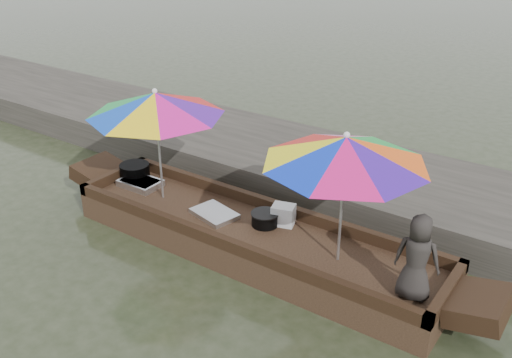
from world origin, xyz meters
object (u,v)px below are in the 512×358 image
Objects in this scene: boat_hull at (251,241)px; supply_bag at (283,215)px; cooking_pot at (135,172)px; umbrella_stern at (342,199)px; charcoal_grill at (265,219)px; vendor at (417,257)px; tray_scallop at (214,214)px; umbrella_bow at (159,145)px; tray_crayfish at (140,183)px.

supply_bag is (0.26, 0.33, 0.30)m from boat_hull.
boat_hull is at bearing -5.30° from cooking_pot.
charcoal_grill is at bearing 171.17° from umbrella_stern.
charcoal_grill is at bearing 63.88° from boat_hull.
vendor reaches higher than charcoal_grill.
tray_scallop reaches higher than boat_hull.
umbrella_bow is at bearing -173.74° from charcoal_grill.
vendor is (4.40, -0.38, 0.36)m from cooking_pot.
cooking_pot is 0.24× the size of umbrella_stern.
charcoal_grill is 1.33m from umbrella_stern.
umbrella_bow is at bearing 179.78° from tray_scallop.
tray_scallop is at bearing -179.89° from umbrella_stern.
cooking_pot is 4.43m from vendor.
tray_crayfish is 0.89m from umbrella_bow.
vendor reaches higher than tray_crayfish.
tray_crayfish is at bearing 178.65° from umbrella_stern.
boat_hull is 2.25m from vendor.
supply_bag is at bearing 21.46° from tray_scallop.
umbrella_stern is at bearing -1.35° from tray_crayfish.
tray_scallop is 2.78m from vendor.
supply_bag is 1.19m from umbrella_stern.
umbrella_stern is (2.71, 0.00, 0.00)m from umbrella_bow.
boat_hull is at bearing 0.34° from tray_scallop.
tray_scallop is 0.33× the size of umbrella_bow.
tray_crayfish is at bearing -173.62° from supply_bag.
vendor reaches higher than supply_bag.
tray_crayfish is 0.33× the size of umbrella_bow.
supply_bag is at bearing 160.75° from umbrella_stern.
cooking_pot reaches higher than tray_scallop.
tray_scallop is (1.42, -0.08, -0.01)m from tray_crayfish.
umbrella_bow is at bearing 180.00° from boat_hull.
cooking_pot reaches higher than tray_crayfish.
vendor is 1.01m from umbrella_stern.
tray_crayfish reaches higher than boat_hull.
supply_bag reaches higher than tray_crayfish.
supply_bag is at bearing 51.65° from boat_hull.
cooking_pot is at bearing 174.70° from boat_hull.
tray_scallop is at bearing -3.19° from tray_crayfish.
cooking_pot is at bearing 176.54° from umbrella_stern.
tray_scallop is (1.66, -0.21, -0.08)m from cooking_pot.
vendor is at bearing -4.65° from boat_hull.
umbrella_stern is at bearing -19.25° from supply_bag.
tray_crayfish is 3.30m from umbrella_stern.
umbrella_bow reaches higher than charcoal_grill.
cooking_pot is 1.55× the size of supply_bag.
tray_crayfish is at bearing 176.81° from tray_scallop.
umbrella_stern reaches higher than vendor.
supply_bag is at bearing 10.60° from umbrella_bow.
vendor is (1.89, -0.50, 0.35)m from supply_bag.
cooking_pot is 1.29× the size of charcoal_grill.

